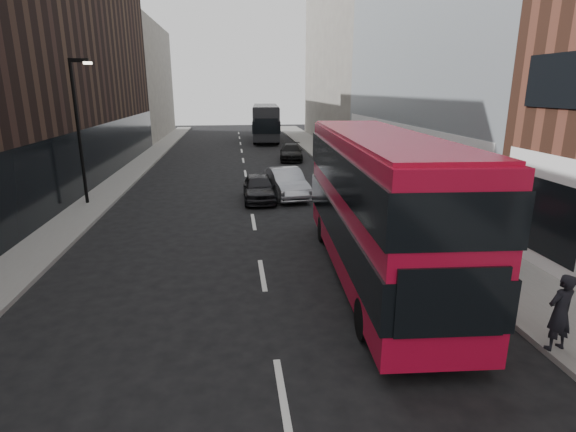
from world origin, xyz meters
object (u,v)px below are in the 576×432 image
object	(u,v)px
street_lamp	(79,122)
car_a	(259,187)
red_bus	(377,200)
pedestrian	(560,312)
car_b	(286,183)
car_c	(291,152)
grey_bus	(266,122)

from	to	relation	value
street_lamp	car_a	bearing A→B (deg)	0.12
red_bus	pedestrian	world-z (taller)	red_bus
car_a	car_b	world-z (taller)	car_b
street_lamp	car_b	distance (m)	10.83
street_lamp	pedestrian	xyz separation A→B (m)	(14.42, -15.27, -3.13)
red_bus	car_c	xyz separation A→B (m)	(0.51, 24.32, -1.85)
red_bus	pedestrian	size ratio (longest dim) A/B	6.30
pedestrian	grey_bus	bearing A→B (deg)	-97.60
red_bus	grey_bus	xyz separation A→B (m)	(-0.48, 39.37, -0.39)
street_lamp	grey_bus	world-z (taller)	street_lamp
car_a	pedestrian	xyz separation A→B (m)	(5.70, -15.29, 0.35)
red_bus	car_b	size ratio (longest dim) A/B	2.41
red_bus	car_a	bearing A→B (deg)	108.96
street_lamp	pedestrian	distance (m)	21.24
car_a	car_b	xyz separation A→B (m)	(1.54, 0.70, 0.07)
grey_bus	pedestrian	world-z (taller)	grey_bus
grey_bus	car_b	size ratio (longest dim) A/B	2.64
street_lamp	car_c	xyz separation A→B (m)	(12.21, 13.71, -3.52)
street_lamp	car_b	bearing A→B (deg)	3.99
car_a	pedestrian	distance (m)	16.32
car_a	pedestrian	size ratio (longest dim) A/B	2.29
grey_bus	car_a	size ratio (longest dim) A/B	3.01
car_b	car_c	bearing A→B (deg)	74.07
street_lamp	pedestrian	world-z (taller)	street_lamp
pedestrian	street_lamp	bearing A→B (deg)	-58.41
grey_bus	car_b	distance (m)	28.10
street_lamp	grey_bus	bearing A→B (deg)	68.70
car_a	car_c	size ratio (longest dim) A/B	0.91
car_a	car_c	world-z (taller)	car_a
car_b	car_c	distance (m)	13.14
car_a	car_b	bearing A→B (deg)	24.75
red_bus	car_a	world-z (taller)	red_bus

